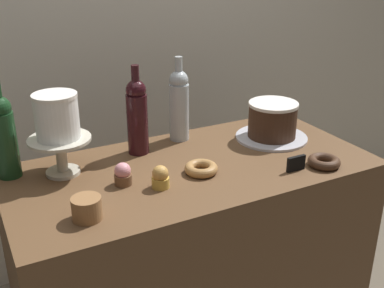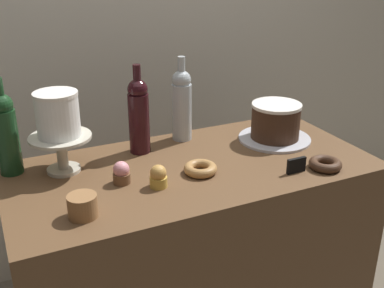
% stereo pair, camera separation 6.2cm
% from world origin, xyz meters
% --- Properties ---
extents(back_wall, '(6.00, 0.05, 2.60)m').
position_xyz_m(back_wall, '(0.00, 0.88, 1.30)').
color(back_wall, beige).
rests_on(back_wall, ground_plane).
extents(display_counter, '(1.26, 0.61, 0.90)m').
position_xyz_m(display_counter, '(0.00, 0.00, 0.45)').
color(display_counter, brown).
rests_on(display_counter, ground_plane).
extents(cake_stand_pedestal, '(0.20, 0.20, 0.13)m').
position_xyz_m(cake_stand_pedestal, '(-0.41, 0.14, 0.98)').
color(cake_stand_pedestal, beige).
rests_on(cake_stand_pedestal, display_counter).
extents(white_layer_cake, '(0.14, 0.14, 0.15)m').
position_xyz_m(white_layer_cake, '(-0.41, 0.14, 1.10)').
color(white_layer_cake, white).
rests_on(white_layer_cake, cake_stand_pedestal).
extents(silver_serving_platter, '(0.28, 0.28, 0.01)m').
position_xyz_m(silver_serving_platter, '(0.39, 0.07, 0.90)').
color(silver_serving_platter, silver).
rests_on(silver_serving_platter, display_counter).
extents(chocolate_round_cake, '(0.19, 0.19, 0.14)m').
position_xyz_m(chocolate_round_cake, '(0.39, 0.07, 0.98)').
color(chocolate_round_cake, '#3D2619').
rests_on(chocolate_round_cake, silver_serving_platter).
extents(wine_bottle_dark_red, '(0.08, 0.08, 0.33)m').
position_xyz_m(wine_bottle_dark_red, '(-0.12, 0.19, 1.04)').
color(wine_bottle_dark_red, black).
rests_on(wine_bottle_dark_red, display_counter).
extents(wine_bottle_clear, '(0.08, 0.08, 0.33)m').
position_xyz_m(wine_bottle_clear, '(0.07, 0.24, 1.04)').
color(wine_bottle_clear, '#B2BCC1').
rests_on(wine_bottle_clear, display_counter).
extents(wine_bottle_green, '(0.08, 0.08, 0.33)m').
position_xyz_m(wine_bottle_green, '(-0.57, 0.21, 1.04)').
color(wine_bottle_green, '#193D1E').
rests_on(wine_bottle_green, display_counter).
extents(cupcake_caramel, '(0.06, 0.06, 0.07)m').
position_xyz_m(cupcake_caramel, '(-0.16, -0.10, 0.93)').
color(cupcake_caramel, gold).
rests_on(cupcake_caramel, display_counter).
extents(cupcake_strawberry, '(0.06, 0.06, 0.07)m').
position_xyz_m(cupcake_strawberry, '(-0.26, -0.02, 0.93)').
color(cupcake_strawberry, brown).
rests_on(cupcake_strawberry, display_counter).
extents(donut_chocolate, '(0.11, 0.11, 0.03)m').
position_xyz_m(donut_chocolate, '(0.40, -0.21, 0.91)').
color(donut_chocolate, '#472D1E').
rests_on(donut_chocolate, display_counter).
extents(donut_maple, '(0.11, 0.11, 0.03)m').
position_xyz_m(donut_maple, '(0.00, -0.07, 0.91)').
color(donut_maple, '#B27F47').
rests_on(donut_maple, display_counter).
extents(cookie_stack, '(0.08, 0.08, 0.07)m').
position_xyz_m(cookie_stack, '(-0.42, -0.17, 0.93)').
color(cookie_stack, olive).
rests_on(cookie_stack, display_counter).
extents(price_sign_chalkboard, '(0.07, 0.01, 0.05)m').
position_xyz_m(price_sign_chalkboard, '(0.29, -0.20, 0.92)').
color(price_sign_chalkboard, black).
rests_on(price_sign_chalkboard, display_counter).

